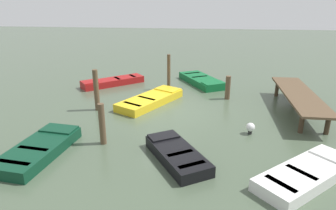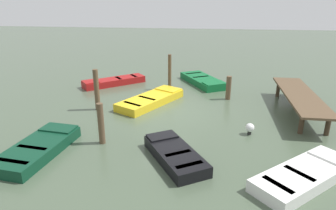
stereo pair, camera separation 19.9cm
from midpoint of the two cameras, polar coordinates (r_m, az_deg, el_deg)
ground_plane at (r=14.84m, az=-0.38°, el=-1.27°), size 80.00×80.00×0.00m
dock_segment at (r=15.80m, az=23.20°, el=1.62°), size 6.16×1.54×0.95m
rowboat_yellow at (r=15.93m, az=-3.63°, el=1.02°), size 4.21×3.19×0.46m
rowboat_dark_green at (r=11.86m, az=-23.59°, el=-7.62°), size 3.61×1.86×0.46m
rowboat_black at (r=10.55m, az=1.13°, el=-9.30°), size 3.13×2.56×0.46m
rowboat_green at (r=19.66m, az=6.09°, el=4.63°), size 4.03×3.14×0.46m
rowboat_red at (r=19.61m, az=-10.70°, el=4.35°), size 3.33×3.69×0.46m
rowboat_white at (r=10.38m, az=24.15°, el=-11.77°), size 3.43×3.62×0.46m
mooring_piling_near_left at (r=15.19m, az=-13.72°, el=2.73°), size 0.25×0.25×2.05m
mooring_piling_far_right at (r=16.79m, az=10.87°, el=3.23°), size 0.27×0.27×1.29m
mooring_piling_far_left at (r=11.69m, az=-12.79°, el=-3.53°), size 0.24×0.24×1.63m
mooring_piling_mid_left at (r=18.13m, az=-0.17°, el=6.20°), size 0.20×0.20×2.13m
marker_buoy at (r=12.83m, az=14.84°, el=-4.12°), size 0.36×0.36×0.48m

